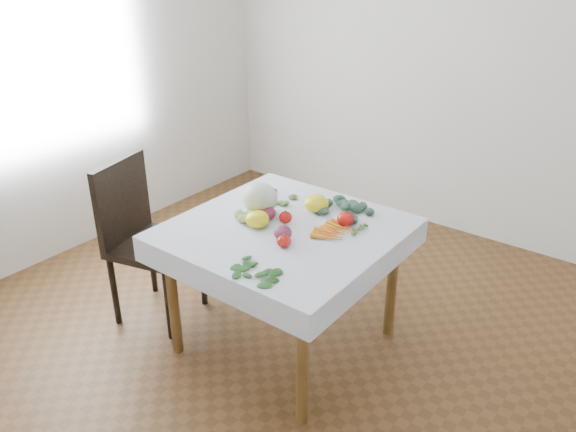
% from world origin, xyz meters
% --- Properties ---
extents(ground, '(4.00, 4.00, 0.00)m').
position_xyz_m(ground, '(0.00, 0.00, 0.00)').
color(ground, brown).
extents(back_wall, '(4.00, 0.04, 2.70)m').
position_xyz_m(back_wall, '(0.00, 2.00, 1.35)').
color(back_wall, white).
rests_on(back_wall, ground).
extents(left_wall, '(0.04, 4.00, 2.70)m').
position_xyz_m(left_wall, '(-2.00, 0.00, 1.35)').
color(left_wall, white).
rests_on(left_wall, ground).
extents(table, '(1.00, 1.00, 0.75)m').
position_xyz_m(table, '(0.00, 0.00, 0.65)').
color(table, brown).
rests_on(table, ground).
extents(tablecloth, '(1.12, 1.12, 0.01)m').
position_xyz_m(tablecloth, '(0.00, 0.00, 0.75)').
color(tablecloth, white).
rests_on(tablecloth, table).
extents(chair, '(0.55, 0.55, 1.00)m').
position_xyz_m(chair, '(-0.88, -0.27, 0.57)').
color(chair, black).
rests_on(chair, ground).
extents(cabbage, '(0.23, 0.23, 0.18)m').
position_xyz_m(cabbage, '(-0.22, 0.06, 0.84)').
color(cabbage, silver).
rests_on(cabbage, tablecloth).
extents(tomato_a, '(0.09, 0.09, 0.07)m').
position_xyz_m(tomato_a, '(-0.17, -0.00, 0.79)').
color(tomato_a, red).
rests_on(tomato_a, tablecloth).
extents(tomato_b, '(0.09, 0.09, 0.08)m').
position_xyz_m(tomato_b, '(0.25, 0.21, 0.80)').
color(tomato_b, red).
rests_on(tomato_b, tablecloth).
extents(tomato_c, '(0.09, 0.09, 0.06)m').
position_xyz_m(tomato_c, '(-0.03, 0.05, 0.79)').
color(tomato_c, red).
rests_on(tomato_c, tablecloth).
extents(tomato_d, '(0.08, 0.08, 0.06)m').
position_xyz_m(tomato_d, '(0.13, -0.17, 0.79)').
color(tomato_d, red).
rests_on(tomato_d, tablecloth).
extents(heirloom_back, '(0.14, 0.14, 0.10)m').
position_xyz_m(heirloom_back, '(0.02, 0.27, 0.80)').
color(heirloom_back, yellow).
rests_on(heirloom_back, tablecloth).
extents(heirloom_front, '(0.15, 0.15, 0.09)m').
position_xyz_m(heirloom_front, '(-0.12, -0.09, 0.80)').
color(heirloom_front, yellow).
rests_on(heirloom_front, tablecloth).
extents(onion_a, '(0.09, 0.09, 0.07)m').
position_xyz_m(onion_a, '(-0.13, 0.02, 0.79)').
color(onion_a, '#54182F').
rests_on(onion_a, tablecloth).
extents(onion_b, '(0.10, 0.10, 0.08)m').
position_xyz_m(onion_b, '(0.08, -0.12, 0.80)').
color(onion_b, '#54182F').
rests_on(onion_b, tablecloth).
extents(tomatillo_cluster, '(0.09, 0.13, 0.05)m').
position_xyz_m(tomatillo_cluster, '(-0.28, -0.06, 0.78)').
color(tomatillo_cluster, '#B5C471').
rests_on(tomatillo_cluster, tablecloth).
extents(carrot_bunch, '(0.18, 0.24, 0.03)m').
position_xyz_m(carrot_bunch, '(0.25, 0.10, 0.77)').
color(carrot_bunch, orange).
rests_on(carrot_bunch, tablecloth).
extents(kale_bunch, '(0.31, 0.26, 0.04)m').
position_xyz_m(kale_bunch, '(0.14, 0.32, 0.78)').
color(kale_bunch, '#355744').
rests_on(kale_bunch, tablecloth).
extents(basil_bunch, '(0.27, 0.23, 0.01)m').
position_xyz_m(basil_bunch, '(0.15, -0.47, 0.76)').
color(basil_bunch, '#1A551B').
rests_on(basil_bunch, tablecloth).
extents(dill_bunch, '(0.18, 0.18, 0.02)m').
position_xyz_m(dill_bunch, '(-0.24, 0.25, 0.77)').
color(dill_bunch, '#59843C').
rests_on(dill_bunch, tablecloth).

